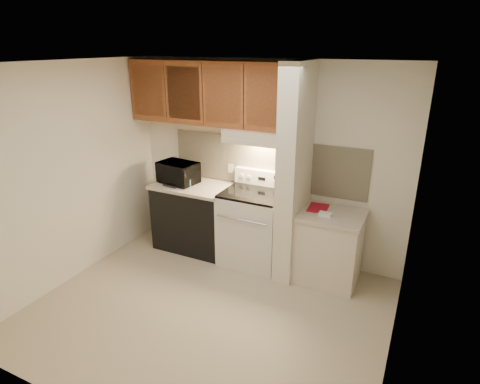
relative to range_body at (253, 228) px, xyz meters
The scene contains 50 objects.
floor 1.24m from the range_body, 90.00° to the right, with size 3.60×3.60×0.00m, color #B8AB8C.
ceiling 2.34m from the range_body, 90.00° to the right, with size 3.60×3.60×0.00m, color white.
wall_back 0.86m from the range_body, 90.00° to the left, with size 3.60×0.02×2.50m, color #EDE6CE.
wall_left 2.28m from the range_body, 147.31° to the right, with size 0.02×3.00×2.50m, color #EDE6CE.
wall_right 2.28m from the range_body, 32.69° to the right, with size 0.02×3.00×2.50m, color #EDE6CE.
backsplash 0.84m from the range_body, 90.00° to the left, with size 2.60×0.02×0.63m, color beige.
range_body is the anchor object (origin of this frame).
oven_window 0.32m from the range_body, 90.00° to the right, with size 0.50×0.01×0.30m, color black.
oven_handle 0.44m from the range_body, 90.00° to the right, with size 0.02×0.02×0.65m, color silver.
cooktop 0.48m from the range_body, ahead, with size 0.74×0.64×0.03m, color black.
range_backguard 0.66m from the range_body, 90.00° to the left, with size 0.76×0.08×0.20m, color silver.
range_display 0.64m from the range_body, 90.00° to the left, with size 0.10×0.01×0.04m, color black.
range_knob_left_outer 0.70m from the range_body, 139.40° to the left, with size 0.05×0.05×0.02m, color silver.
range_knob_left_inner 0.66m from the range_body, 126.87° to the left, with size 0.05×0.05×0.02m, color silver.
range_knob_right_inner 0.66m from the range_body, 53.13° to the left, with size 0.05×0.05×0.02m, color silver.
range_knob_right_outer 0.70m from the range_body, 40.60° to the left, with size 0.05×0.05×0.02m, color silver.
dishwasher_front 0.88m from the range_body, behind, with size 1.00×0.63×0.87m, color black.
left_countertop 0.98m from the range_body, behind, with size 1.04×0.67×0.04m, color beige.
spoon_rest 1.21m from the range_body, behind, with size 0.21×0.07×0.01m, color black.
teal_jar 1.03m from the range_body, behind, with size 0.09×0.09×0.10m, color #23655A.
outlet 0.86m from the range_body, 146.31° to the left, with size 0.08×0.01×0.12m, color beige.
microwave 1.25m from the range_body, behind, with size 0.51×0.35×0.28m, color black.
partition_pillar 0.94m from the range_body, ahead, with size 0.22×0.70×2.50m, color silver.
pillar_trim 0.93m from the range_body, ahead, with size 0.01×0.70×0.04m, color brown.
knife_strip 0.95m from the range_body, ahead, with size 0.02×0.42×0.04m, color black.
knife_blade_a 0.87m from the range_body, 29.04° to the right, with size 0.01×0.04×0.16m, color silver.
knife_handle_a 1.01m from the range_body, 30.16° to the right, with size 0.02×0.02×0.10m, color black.
knife_blade_b 0.85m from the range_body, 17.78° to the right, with size 0.01×0.04×0.18m, color silver.
knife_handle_b 0.99m from the range_body, 19.03° to the right, with size 0.02×0.02×0.10m, color black.
knife_blade_c 0.83m from the range_body, ahead, with size 0.01×0.04×0.20m, color silver.
knife_handle_c 0.99m from the range_body, ahead, with size 0.02×0.02×0.10m, color black.
knife_blade_d 0.85m from the range_body, ahead, with size 0.01×0.04×0.16m, color silver.
knife_handle_d 0.99m from the range_body, ahead, with size 0.02×0.02×0.10m, color black.
knife_blade_e 0.85m from the range_body, 16.05° to the left, with size 0.01×0.04×0.18m, color silver.
knife_handle_e 0.99m from the range_body, 14.36° to the left, with size 0.02×0.02×0.10m, color black.
oven_mitt 0.85m from the range_body, 23.58° to the left, with size 0.03×0.10×0.24m, color slate.
right_cab_base 0.97m from the range_body, ahead, with size 0.70×0.60×0.81m, color beige.
right_countertop 1.04m from the range_body, ahead, with size 0.74×0.64×0.04m, color beige.
red_folder 0.89m from the range_body, ahead, with size 0.22×0.30×0.01m, color maroon.
white_box 1.01m from the range_body, ahead, with size 0.14×0.09×0.04m, color white.
range_hood 1.17m from the range_body, 90.00° to the left, with size 0.78×0.44×0.15m, color beige.
hood_lip 1.12m from the range_body, 90.00° to the right, with size 0.78×0.04×0.06m, color beige.
upper_cabinets 1.77m from the range_body, 166.16° to the left, with size 2.18×0.33×0.77m, color brown.
cab_door_a 2.22m from the range_body, behind, with size 0.46×0.01×0.63m, color brown.
cab_gap_a 2.04m from the range_body, behind, with size 0.01×0.01×0.73m, color black.
cab_door_b 1.89m from the range_body, behind, with size 0.46×0.01×0.63m, color brown.
cab_gap_b 1.77m from the range_body, behind, with size 0.01×0.01×0.73m, color black.
cab_door_c 1.68m from the range_body, behind, with size 0.46×0.01×0.63m, color brown.
cab_gap_c 1.63m from the range_body, behind, with size 0.01×0.01×0.73m, color black.
cab_door_d 1.63m from the range_body, ahead, with size 0.46×0.01×0.63m, color brown.
Camera 1 is at (1.85, -3.06, 2.66)m, focal length 30.00 mm.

